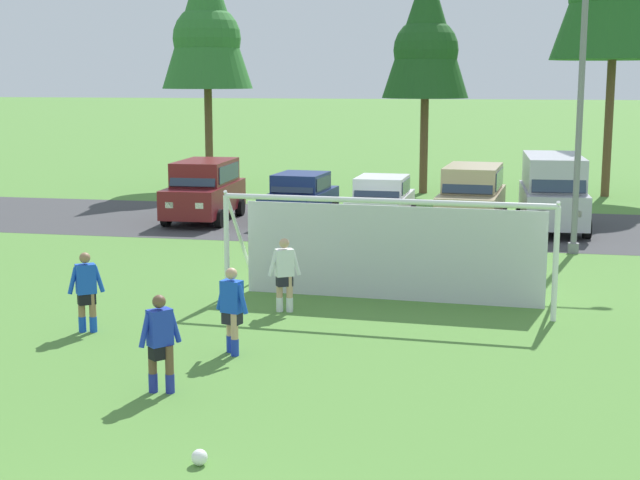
% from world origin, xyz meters
% --- Properties ---
extents(ground_plane, '(400.00, 400.00, 0.00)m').
position_xyz_m(ground_plane, '(0.00, 15.00, 0.00)').
color(ground_plane, '#518438').
extents(parking_lot_strip, '(52.00, 8.40, 0.01)m').
position_xyz_m(parking_lot_strip, '(0.00, 24.22, 0.00)').
color(parking_lot_strip, '#3D3D3F').
rests_on(parking_lot_strip, ground).
extents(soccer_ball, '(0.22, 0.22, 0.22)m').
position_xyz_m(soccer_ball, '(-0.08, 3.61, 0.11)').
color(soccer_ball, white).
rests_on(soccer_ball, ground).
extents(soccer_goal, '(7.51, 2.32, 2.57)m').
position_xyz_m(soccer_goal, '(1.25, 13.09, 1.29)').
color(soccer_goal, white).
rests_on(soccer_goal, ground).
extents(player_striker_near, '(0.60, 0.56, 1.64)m').
position_xyz_m(player_striker_near, '(-1.62, 6.22, 0.82)').
color(player_striker_near, brown).
rests_on(player_striker_near, ground).
extents(player_midfield_center, '(0.71, 0.36, 1.64)m').
position_xyz_m(player_midfield_center, '(-1.11, 8.50, 0.82)').
color(player_midfield_center, tan).
rests_on(player_midfield_center, ground).
extents(player_defender_far, '(0.71, 0.40, 1.64)m').
position_xyz_m(player_defender_far, '(-0.90, 11.75, 0.82)').
color(player_defender_far, tan).
rests_on(player_defender_far, ground).
extents(player_winger_left, '(0.68, 0.45, 1.64)m').
position_xyz_m(player_winger_left, '(-4.42, 9.35, 0.82)').
color(player_winger_left, '#936B4C').
rests_on(player_winger_left, ground).
extents(parked_car_slot_far_left, '(2.25, 4.66, 2.16)m').
position_xyz_m(parked_car_slot_far_left, '(-6.81, 23.85, 1.11)').
color(parked_car_slot_far_left, maroon).
rests_on(parked_car_slot_far_left, ground).
extents(parked_car_slot_left, '(2.28, 4.32, 1.72)m').
position_xyz_m(parked_car_slot_left, '(-3.41, 24.37, 0.88)').
color(parked_car_slot_left, navy).
rests_on(parked_car_slot_left, ground).
extents(parked_car_slot_center_left, '(2.13, 4.25, 1.72)m').
position_xyz_m(parked_car_slot_center_left, '(-0.43, 23.88, 0.88)').
color(parked_car_slot_center_left, silver).
rests_on(parked_car_slot_center_left, ground).
extents(parked_car_slot_center, '(2.39, 4.73, 2.16)m').
position_xyz_m(parked_car_slot_center, '(2.67, 23.78, 1.11)').
color(parked_car_slot_center, tan).
rests_on(parked_car_slot_center, ground).
extents(parked_car_slot_center_right, '(2.35, 4.88, 2.52)m').
position_xyz_m(parked_car_slot_center_right, '(5.33, 24.23, 1.34)').
color(parked_car_slot_center_right, '#B2B2BC').
rests_on(parked_car_slot_center_right, ground).
extents(tree_left_edge, '(4.13, 4.13, 11.00)m').
position_xyz_m(tree_left_edge, '(-9.78, 33.38, 7.57)').
color(tree_left_edge, brown).
rests_on(tree_left_edge, ground).
extents(tree_mid_left, '(3.78, 3.78, 10.08)m').
position_xyz_m(tree_mid_left, '(0.15, 33.44, 6.93)').
color(tree_mid_left, brown).
rests_on(tree_mid_left, ground).
extents(street_lamp, '(2.00, 0.32, 7.74)m').
position_xyz_m(street_lamp, '(5.95, 20.08, 4.01)').
color(street_lamp, slate).
rests_on(street_lamp, ground).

